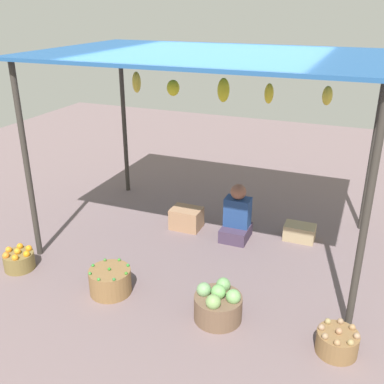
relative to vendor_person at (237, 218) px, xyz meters
name	(u,v)px	position (x,y,z in m)	size (l,w,h in m)	color
ground_plane	(209,240)	(-0.32, -0.22, -0.30)	(14.00, 14.00, 0.00)	slate
market_stall_structure	(212,67)	(-0.33, -0.20, 2.00)	(4.09, 2.59, 2.46)	#38332D
vendor_person	(237,218)	(0.00, 0.00, 0.00)	(0.36, 0.44, 0.78)	#44334B
basket_oranges	(19,260)	(-2.21, -1.73, -0.18)	(0.36, 0.36, 0.28)	olive
basket_green_chilies	(110,281)	(-0.93, -1.73, -0.16)	(0.46, 0.46, 0.31)	olive
basket_cabbages	(218,305)	(0.33, -1.72, -0.13)	(0.49, 0.49, 0.40)	brown
basket_potatoes	(337,342)	(1.50, -1.76, -0.18)	(0.38, 0.38, 0.27)	olive
wooden_crate_near_vendor	(299,232)	(0.81, 0.27, -0.19)	(0.41, 0.26, 0.22)	tan
wooden_crate_stacked_rear	(186,218)	(-0.75, 0.01, -0.15)	(0.42, 0.33, 0.30)	#A67A58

